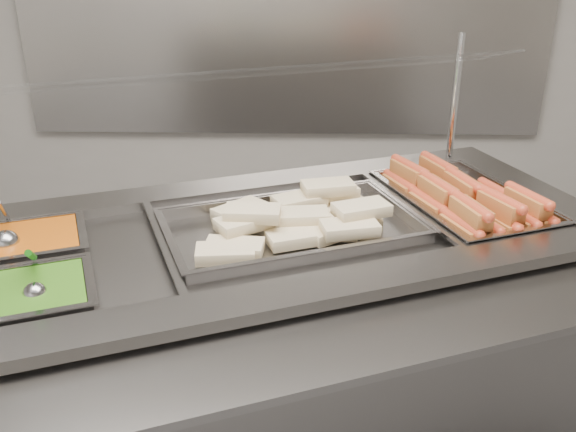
{
  "coord_description": "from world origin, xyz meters",
  "views": [
    {
      "loc": [
        0.11,
        -1.28,
        1.7
      ],
      "look_at": [
        0.07,
        0.41,
        0.95
      ],
      "focal_mm": 40.0,
      "sensor_mm": 36.0,
      "label": 1
    }
  ],
  "objects_px": {
    "pan_wraps": "(291,231)",
    "pan_hotdogs": "(462,209)",
    "steam_counter": "(273,360)",
    "serving_spoon": "(34,287)",
    "ladle": "(6,241)",
    "sneeze_guard": "(245,79)"
  },
  "relations": [
    {
      "from": "steam_counter",
      "to": "ladle",
      "type": "xyz_separation_m",
      "value": [
        -0.71,
        -0.13,
        0.47
      ]
    },
    {
      "from": "steam_counter",
      "to": "pan_wraps",
      "type": "xyz_separation_m",
      "value": [
        0.06,
        0.02,
        0.44
      ]
    },
    {
      "from": "ladle",
      "to": "serving_spoon",
      "type": "relative_size",
      "value": 1.05
    },
    {
      "from": "sneeze_guard",
      "to": "pan_hotdogs",
      "type": "bearing_deg",
      "value": 1.98
    },
    {
      "from": "steam_counter",
      "to": "sneeze_guard",
      "type": "relative_size",
      "value": 1.25
    },
    {
      "from": "sneeze_guard",
      "to": "serving_spoon",
      "type": "height_order",
      "value": "sneeze_guard"
    },
    {
      "from": "steam_counter",
      "to": "serving_spoon",
      "type": "bearing_deg",
      "value": -145.05
    },
    {
      "from": "sneeze_guard",
      "to": "pan_hotdogs",
      "type": "relative_size",
      "value": 2.58
    },
    {
      "from": "sneeze_guard",
      "to": "pan_wraps",
      "type": "relative_size",
      "value": 2.11
    },
    {
      "from": "steam_counter",
      "to": "serving_spoon",
      "type": "relative_size",
      "value": 11.81
    },
    {
      "from": "serving_spoon",
      "to": "steam_counter",
      "type": "bearing_deg",
      "value": 34.95
    },
    {
      "from": "sneeze_guard",
      "to": "ladle",
      "type": "distance_m",
      "value": 0.81
    },
    {
      "from": "sneeze_guard",
      "to": "pan_wraps",
      "type": "height_order",
      "value": "sneeze_guard"
    },
    {
      "from": "steam_counter",
      "to": "pan_wraps",
      "type": "distance_m",
      "value": 0.44
    },
    {
      "from": "steam_counter",
      "to": "pan_hotdogs",
      "type": "distance_m",
      "value": 0.77
    },
    {
      "from": "ladle",
      "to": "serving_spoon",
      "type": "height_order",
      "value": "ladle"
    },
    {
      "from": "sneeze_guard",
      "to": "ladle",
      "type": "relative_size",
      "value": 8.99
    },
    {
      "from": "pan_wraps",
      "to": "pan_hotdogs",
      "type": "bearing_deg",
      "value": 21.26
    },
    {
      "from": "pan_hotdogs",
      "to": "serving_spoon",
      "type": "relative_size",
      "value": 3.66
    },
    {
      "from": "pan_hotdogs",
      "to": "ladle",
      "type": "bearing_deg",
      "value": -164.44
    },
    {
      "from": "sneeze_guard",
      "to": "pan_hotdogs",
      "type": "distance_m",
      "value": 0.8
    },
    {
      "from": "pan_wraps",
      "to": "ladle",
      "type": "bearing_deg",
      "value": -168.69
    }
  ]
}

